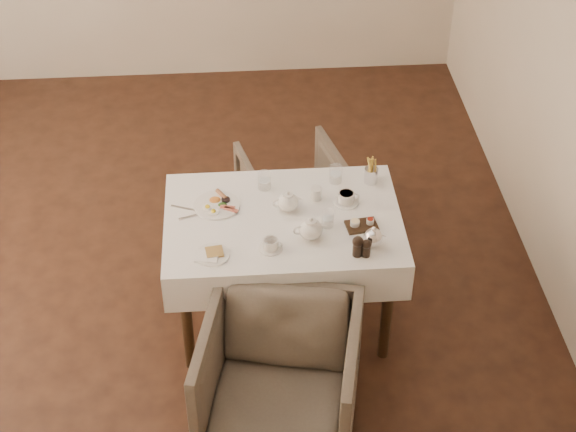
# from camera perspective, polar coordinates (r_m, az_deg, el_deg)

# --- Properties ---
(table) EXTENTS (1.28, 0.88, 0.75)m
(table) POSITION_cam_1_polar(r_m,az_deg,el_deg) (4.82, -0.33, -1.19)
(table) COLOR black
(table) RESTS_ON ground
(armchair_near) EXTENTS (0.91, 0.92, 0.71)m
(armchair_near) POSITION_cam_1_polar(r_m,az_deg,el_deg) (4.47, -0.53, -10.49)
(armchair_near) COLOR brown
(armchair_near) RESTS_ON ground
(armchair_far) EXTENTS (0.75, 0.76, 0.57)m
(armchair_far) POSITION_cam_1_polar(r_m,az_deg,el_deg) (5.70, 0.28, 1.59)
(armchair_far) COLOR brown
(armchair_far) RESTS_ON ground
(breakfast_plate) EXTENTS (0.26, 0.26, 0.03)m
(breakfast_plate) POSITION_cam_1_polar(r_m,az_deg,el_deg) (4.84, -4.60, 0.76)
(breakfast_plate) COLOR white
(breakfast_plate) RESTS_ON table
(side_plate) EXTENTS (0.18, 0.18, 0.02)m
(side_plate) POSITION_cam_1_polar(r_m,az_deg,el_deg) (4.53, -4.98, -2.52)
(side_plate) COLOR white
(side_plate) RESTS_ON table
(teapot_centre) EXTENTS (0.18, 0.15, 0.13)m
(teapot_centre) POSITION_cam_1_polar(r_m,az_deg,el_deg) (4.76, -0.01, 0.98)
(teapot_centre) COLOR white
(teapot_centre) RESTS_ON table
(teapot_front) EXTENTS (0.19, 0.16, 0.14)m
(teapot_front) POSITION_cam_1_polar(r_m,az_deg,el_deg) (4.58, 1.48, -0.78)
(teapot_front) COLOR white
(teapot_front) RESTS_ON table
(creamer) EXTENTS (0.08, 0.08, 0.07)m
(creamer) POSITION_cam_1_polar(r_m,az_deg,el_deg) (4.86, 1.84, 1.48)
(creamer) COLOR white
(creamer) RESTS_ON table
(teacup_near) EXTENTS (0.12, 0.12, 0.06)m
(teacup_near) POSITION_cam_1_polar(r_m,az_deg,el_deg) (4.54, -1.14, -1.86)
(teacup_near) COLOR white
(teacup_near) RESTS_ON table
(teacup_far) EXTENTS (0.14, 0.14, 0.07)m
(teacup_far) POSITION_cam_1_polar(r_m,az_deg,el_deg) (4.84, 3.79, 1.15)
(teacup_far) COLOR white
(teacup_far) RESTS_ON table
(glass_left) EXTENTS (0.10, 0.10, 0.10)m
(glass_left) POSITION_cam_1_polar(r_m,az_deg,el_deg) (4.93, -1.53, 2.31)
(glass_left) COLOR silver
(glass_left) RESTS_ON table
(glass_mid) EXTENTS (0.07, 0.07, 0.09)m
(glass_mid) POSITION_cam_1_polar(r_m,az_deg,el_deg) (4.67, 2.58, -0.19)
(glass_mid) COLOR silver
(glass_mid) RESTS_ON table
(glass_right) EXTENTS (0.08, 0.08, 0.10)m
(glass_right) POSITION_cam_1_polar(r_m,az_deg,el_deg) (4.98, 3.10, 2.73)
(glass_right) COLOR silver
(glass_right) RESTS_ON table
(condiment_board) EXTENTS (0.18, 0.13, 0.04)m
(condiment_board) POSITION_cam_1_polar(r_m,az_deg,el_deg) (4.70, 4.76, -0.56)
(condiment_board) COLOR black
(condiment_board) RESTS_ON table
(pepper_mill_left) EXTENTS (0.07, 0.07, 0.12)m
(pepper_mill_left) POSITION_cam_1_polar(r_m,az_deg,el_deg) (4.49, 4.53, -1.95)
(pepper_mill_left) COLOR black
(pepper_mill_left) RESTS_ON table
(pepper_mill_right) EXTENTS (0.06, 0.06, 0.10)m
(pepper_mill_right) POSITION_cam_1_polar(r_m,az_deg,el_deg) (4.50, 5.08, -2.08)
(pepper_mill_right) COLOR black
(pepper_mill_right) RESTS_ON table
(silver_pot) EXTENTS (0.14, 0.12, 0.13)m
(silver_pot) POSITION_cam_1_polar(r_m,az_deg,el_deg) (4.55, 5.53, -1.32)
(silver_pot) COLOR white
(silver_pot) RESTS_ON table
(fries_cup) EXTENTS (0.08, 0.08, 0.16)m
(fries_cup) POSITION_cam_1_polar(r_m,az_deg,el_deg) (4.98, 5.40, 2.87)
(fries_cup) COLOR silver
(fries_cup) RESTS_ON table
(cutlery_fork) EXTENTS (0.18, 0.08, 0.00)m
(cutlery_fork) POSITION_cam_1_polar(r_m,az_deg,el_deg) (4.84, -6.55, 0.47)
(cutlery_fork) COLOR silver
(cutlery_fork) RESTS_ON table
(cutlery_knife) EXTENTS (0.20, 0.08, 0.00)m
(cutlery_knife) POSITION_cam_1_polar(r_m,az_deg,el_deg) (4.79, -5.90, 0.08)
(cutlery_knife) COLOR silver
(cutlery_knife) RESTS_ON table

